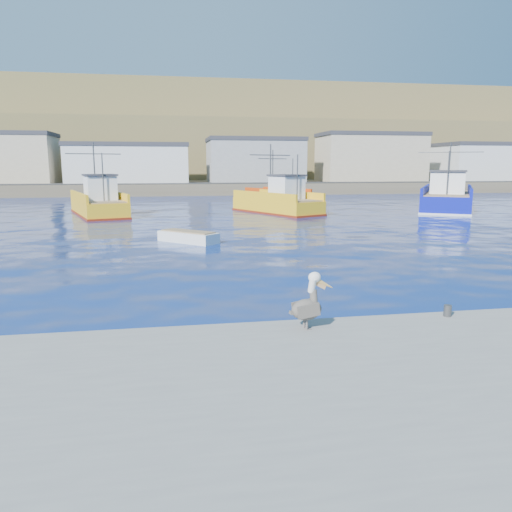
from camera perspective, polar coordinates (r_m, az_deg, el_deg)
The scene contains 11 objects.
ground at distance 15.93m, azimuth 5.13°, elevation -5.57°, with size 260.00×260.00×0.00m, color navy.
dock at distance 8.15m, azimuth 22.89°, elevation -20.80°, with size 70.00×12.00×0.50m, color slate.
dock_bollards at distance 12.83m, azimuth 11.74°, elevation -6.67°, with size 36.20×0.20×0.30m.
far_shore at distance 124.14m, azimuth -8.22°, elevation 12.40°, with size 200.00×81.00×24.00m.
trawler_yellow_a at distance 46.11m, azimuth -17.53°, elevation 5.70°, with size 6.32×10.97×6.40m.
trawler_yellow_b at distance 46.06m, azimuth 2.58°, elevation 6.13°, with size 7.33×10.35×6.33m.
trawler_blue at distance 52.45m, azimuth 20.98°, elevation 6.13°, with size 10.36×13.01×6.68m.
boat_orange at distance 57.18m, azimuth 2.66°, elevation 7.01°, with size 6.76×8.56×6.06m.
skiff_mid at distance 28.81m, azimuth -7.74°, elevation 2.08°, with size 3.51×3.47×0.79m.
skiff_far at distance 63.28m, azimuth 20.89°, elevation 6.01°, with size 4.41×3.72×0.94m.
pelican at distance 11.98m, azimuth 5.99°, elevation -5.55°, with size 1.12×0.53×1.38m.
Camera 1 is at (-4.02, -14.78, 4.36)m, focal length 35.00 mm.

